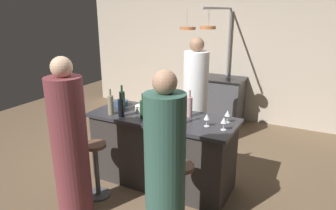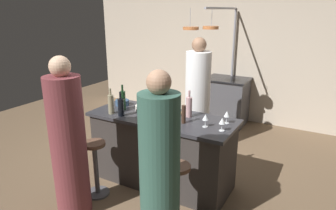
# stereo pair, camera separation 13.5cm
# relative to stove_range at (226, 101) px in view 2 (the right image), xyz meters

# --- Properties ---
(ground_plane) EXTENTS (9.00, 9.00, 0.00)m
(ground_plane) POSITION_rel_stove_range_xyz_m (0.00, -2.45, -0.45)
(ground_plane) COLOR brown
(back_wall) EXTENTS (6.40, 0.16, 2.60)m
(back_wall) POSITION_rel_stove_range_xyz_m (0.00, 0.40, 0.85)
(back_wall) COLOR #BCAD99
(back_wall) RESTS_ON ground_plane
(kitchen_island) EXTENTS (1.80, 0.72, 0.90)m
(kitchen_island) POSITION_rel_stove_range_xyz_m (0.00, -2.45, 0.01)
(kitchen_island) COLOR #332D2B
(kitchen_island) RESTS_ON ground_plane
(stove_range) EXTENTS (0.80, 0.64, 0.89)m
(stove_range) POSITION_rel_stove_range_xyz_m (0.00, 0.00, 0.00)
(stove_range) COLOR #47474C
(stove_range) RESTS_ON ground_plane
(chef) EXTENTS (0.37, 0.37, 1.76)m
(chef) POSITION_rel_stove_range_xyz_m (0.01, -1.41, 0.37)
(chef) COLOR white
(chef) RESTS_ON ground_plane
(bar_stool_left) EXTENTS (0.28, 0.28, 0.68)m
(bar_stool_left) POSITION_rel_stove_range_xyz_m (-0.54, -3.07, -0.07)
(bar_stool_left) COLOR #4C4C51
(bar_stool_left) RESTS_ON ground_plane
(guest_left) EXTENTS (0.36, 0.36, 1.72)m
(guest_left) POSITION_rel_stove_range_xyz_m (-0.54, -3.44, 0.35)
(guest_left) COLOR brown
(guest_left) RESTS_ON ground_plane
(bar_stool_right) EXTENTS (0.28, 0.28, 0.68)m
(bar_stool_right) POSITION_rel_stove_range_xyz_m (0.54, -3.07, -0.07)
(bar_stool_right) COLOR #4C4C51
(bar_stool_right) RESTS_ON ground_plane
(guest_right) EXTENTS (0.36, 0.36, 1.68)m
(guest_right) POSITION_rel_stove_range_xyz_m (0.54, -3.42, 0.33)
(guest_right) COLOR #33594C
(guest_right) RESTS_ON ground_plane
(overhead_pot_rack) EXTENTS (0.59, 1.49, 2.17)m
(overhead_pot_rack) POSITION_rel_stove_range_xyz_m (-0.06, -0.49, 1.18)
(overhead_pot_rack) COLOR gray
(overhead_pot_rack) RESTS_ON ground_plane
(cutting_board) EXTENTS (0.32, 0.22, 0.02)m
(cutting_board) POSITION_rel_stove_range_xyz_m (0.02, -2.33, 0.46)
(cutting_board) COLOR #997047
(cutting_board) RESTS_ON kitchen_island
(pepper_mill) EXTENTS (0.05, 0.05, 0.21)m
(pepper_mill) POSITION_rel_stove_range_xyz_m (0.33, -2.53, 0.56)
(pepper_mill) COLOR #382319
(pepper_mill) RESTS_ON kitchen_island
(wine_bottle_rose) EXTENTS (0.07, 0.07, 0.33)m
(wine_bottle_rose) POSITION_rel_stove_range_xyz_m (0.29, -2.31, 0.58)
(wine_bottle_rose) COLOR #B78C8E
(wine_bottle_rose) RESTS_ON kitchen_island
(wine_bottle_red) EXTENTS (0.07, 0.07, 0.33)m
(wine_bottle_red) POSITION_rel_stove_range_xyz_m (-0.57, -2.47, 0.58)
(wine_bottle_red) COLOR #143319
(wine_bottle_red) RESTS_ON kitchen_island
(wine_bottle_dark) EXTENTS (0.07, 0.07, 0.30)m
(wine_bottle_dark) POSITION_rel_stove_range_xyz_m (-0.43, -2.68, 0.57)
(wine_bottle_dark) COLOR black
(wine_bottle_dark) RESTS_ON kitchen_island
(wine_bottle_green) EXTENTS (0.07, 0.07, 0.30)m
(wine_bottle_green) POSITION_rel_stove_range_xyz_m (-0.18, -2.61, 0.57)
(wine_bottle_green) COLOR #193D23
(wine_bottle_green) RESTS_ON kitchen_island
(wine_bottle_white) EXTENTS (0.07, 0.07, 0.32)m
(wine_bottle_white) POSITION_rel_stove_range_xyz_m (-0.59, -2.67, 0.58)
(wine_bottle_white) COLOR gray
(wine_bottle_white) RESTS_ON kitchen_island
(wine_glass_by_chef) EXTENTS (0.07, 0.07, 0.15)m
(wine_glass_by_chef) POSITION_rel_stove_range_xyz_m (0.59, -2.52, 0.56)
(wine_glass_by_chef) COLOR silver
(wine_glass_by_chef) RESTS_ON kitchen_island
(wine_glass_near_right_guest) EXTENTS (0.07, 0.07, 0.15)m
(wine_glass_near_right_guest) POSITION_rel_stove_range_xyz_m (0.79, -2.54, 0.56)
(wine_glass_near_right_guest) COLOR silver
(wine_glass_near_right_guest) RESTS_ON kitchen_island
(wine_glass_near_left_guest) EXTENTS (0.07, 0.07, 0.15)m
(wine_glass_near_left_guest) POSITION_rel_stove_range_xyz_m (0.76, -2.30, 0.56)
(wine_glass_near_left_guest) COLOR silver
(wine_glass_near_left_guest) RESTS_ON kitchen_island
(mixing_bowl_blue) EXTENTS (0.18, 0.18, 0.07)m
(mixing_bowl_blue) POSITION_rel_stove_range_xyz_m (-0.69, -2.33, 0.49)
(mixing_bowl_blue) COLOR #334C6B
(mixing_bowl_blue) RESTS_ON kitchen_island
(mixing_bowl_ceramic) EXTENTS (0.19, 0.19, 0.07)m
(mixing_bowl_ceramic) POSITION_rel_stove_range_xyz_m (-0.32, -2.38, 0.49)
(mixing_bowl_ceramic) COLOR silver
(mixing_bowl_ceramic) RESTS_ON kitchen_island
(mixing_bowl_steel) EXTENTS (0.17, 0.17, 0.06)m
(mixing_bowl_steel) POSITION_rel_stove_range_xyz_m (0.01, -2.65, 0.48)
(mixing_bowl_steel) COLOR #B7B7BC
(mixing_bowl_steel) RESTS_ON kitchen_island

